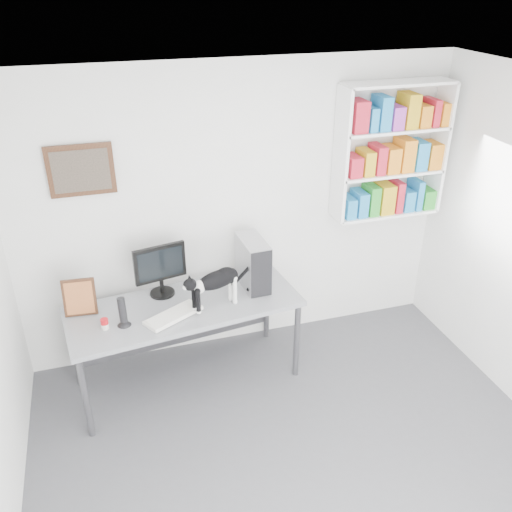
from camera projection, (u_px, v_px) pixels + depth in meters
name	position (u px, v px, depth m)	size (l,w,h in m)	color
room	(328.00, 342.00, 3.22)	(4.01, 4.01, 2.70)	#4A4A4E
bookshelf	(391.00, 151.00, 4.91)	(1.03, 0.28, 1.24)	white
wall_art	(81.00, 170.00, 4.29)	(0.52, 0.04, 0.42)	#4B2A18
desk	(187.00, 343.00, 4.76)	(1.94, 0.76, 0.81)	gray
monitor	(160.00, 270.00, 4.60)	(0.45, 0.21, 0.48)	black
keyboard	(173.00, 315.00, 4.39)	(0.48, 0.18, 0.04)	white
pc_tower	(253.00, 263.00, 4.75)	(0.20, 0.44, 0.44)	#A3A3A8
speaker	(123.00, 312.00, 4.24)	(0.11, 0.11, 0.26)	black
leaning_print	(79.00, 297.00, 4.37)	(0.26, 0.10, 0.32)	#4B2A18
soup_can	(105.00, 324.00, 4.24)	(0.06, 0.06, 0.09)	red
cat	(216.00, 289.00, 4.45)	(0.57, 0.15, 0.35)	black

